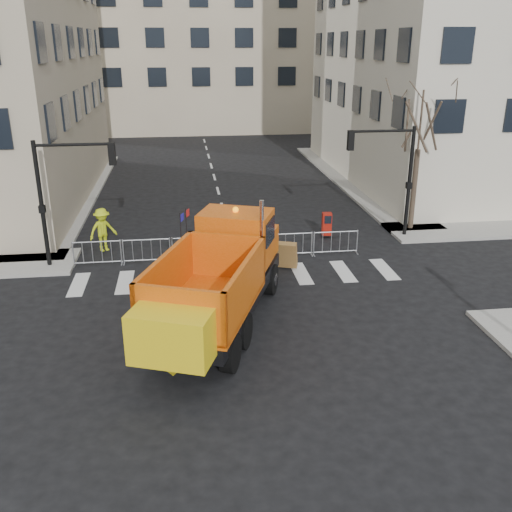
{
  "coord_description": "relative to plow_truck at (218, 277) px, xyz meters",
  "views": [
    {
      "loc": [
        -2.18,
        -16.01,
        9.03
      ],
      "look_at": [
        0.22,
        2.5,
        2.01
      ],
      "focal_mm": 40.0,
      "sensor_mm": 36.0,
      "label": 1
    }
  ],
  "objects": [
    {
      "name": "sidewalk_back",
      "position": [
        1.21,
        7.3,
        -1.74
      ],
      "size": [
        64.0,
        5.0,
        0.15
      ],
      "primitive_type": "cube",
      "color": "gray",
      "rests_on": "ground"
    },
    {
      "name": "newspaper_box",
      "position": [
        5.87,
        8.71,
        -1.12
      ],
      "size": [
        0.49,
        0.45,
        1.1
      ],
      "primitive_type": "cube",
      "rotation": [
        0.0,
        0.0,
        -0.11
      ],
      "color": "#9F160C",
      "rests_on": "sidewalk_back"
    },
    {
      "name": "plow_truck",
      "position": [
        0.0,
        0.0,
        0.0
      ],
      "size": [
        6.35,
        10.85,
        4.09
      ],
      "rotation": [
        0.0,
        0.0,
        1.21
      ],
      "color": "black",
      "rests_on": "ground"
    },
    {
      "name": "ground",
      "position": [
        1.21,
        -1.2,
        -1.82
      ],
      "size": [
        120.0,
        120.0,
        0.0
      ],
      "primitive_type": "plane",
      "color": "black",
      "rests_on": "ground"
    },
    {
      "name": "cop_c",
      "position": [
        1.45,
        5.8,
        -0.84
      ],
      "size": [
        1.22,
        1.04,
        1.96
      ],
      "primitive_type": "imported",
      "rotation": [
        0.0,
        0.0,
        3.73
      ],
      "color": "black",
      "rests_on": "ground"
    },
    {
      "name": "traffic_light_left",
      "position": [
        -6.79,
        6.3,
        0.88
      ],
      "size": [
        0.18,
        0.18,
        5.4
      ],
      "primitive_type": "cylinder",
      "color": "black",
      "rests_on": "ground"
    },
    {
      "name": "cop_b",
      "position": [
        0.85,
        5.8,
        -0.79
      ],
      "size": [
        1.02,
        0.8,
        2.05
      ],
      "primitive_type": "imported",
      "rotation": [
        0.0,
        0.0,
        3.11
      ],
      "color": "black",
      "rests_on": "ground"
    },
    {
      "name": "building_far",
      "position": [
        1.21,
        50.8,
        10.18
      ],
      "size": [
        30.0,
        18.0,
        24.0
      ],
      "primitive_type": "cube",
      "color": "tan",
      "rests_on": "ground"
    },
    {
      "name": "street_tree",
      "position": [
        10.41,
        9.3,
        1.93
      ],
      "size": [
        3.0,
        3.0,
        7.5
      ],
      "primitive_type": null,
      "color": "#382B21",
      "rests_on": "ground"
    },
    {
      "name": "crowd_barriers",
      "position": [
        0.46,
        6.4,
        -1.27
      ],
      "size": [
        12.6,
        0.6,
        1.1
      ],
      "primitive_type": null,
      "color": "#9EA0A5",
      "rests_on": "ground"
    },
    {
      "name": "traffic_light_right",
      "position": [
        9.71,
        8.3,
        0.88
      ],
      "size": [
        0.18,
        0.18,
        5.4
      ],
      "primitive_type": "cylinder",
      "color": "black",
      "rests_on": "ground"
    },
    {
      "name": "cop_a",
      "position": [
        2.5,
        5.8,
        -0.87
      ],
      "size": [
        0.8,
        0.65,
        1.89
      ],
      "primitive_type": "imported",
      "rotation": [
        0.0,
        0.0,
        3.47
      ],
      "color": "black",
      "rests_on": "ground"
    },
    {
      "name": "worker",
      "position": [
        -4.66,
        7.76,
        -0.68
      ],
      "size": [
        1.47,
        1.3,
        1.98
      ],
      "primitive_type": "imported",
      "rotation": [
        0.0,
        0.0,
        0.55
      ],
      "color": "#B6C817",
      "rests_on": "sidewalk_back"
    }
  ]
}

